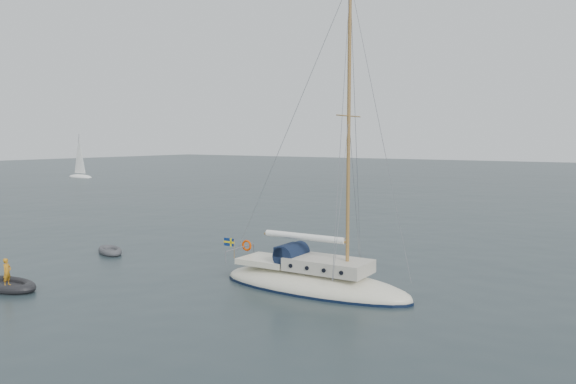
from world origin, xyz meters
The scene contains 5 objects.
ground centered at (0.00, 0.00, 0.00)m, with size 300.00×300.00×0.00m, color black.
sailboat centered at (3.98, -2.85, 1.04)m, with size 9.62×2.88×13.70m.
dinghy centered at (-9.98, -2.70, 0.16)m, with size 2.58×1.17×0.37m.
rib centered at (-7.57, -10.38, 0.22)m, with size 3.59×1.63×1.42m.
distant_yacht_a centered at (-66.59, 36.41, 3.38)m, with size 5.97×3.19×7.92m.
Camera 1 is at (16.52, -23.71, 6.68)m, focal length 35.00 mm.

